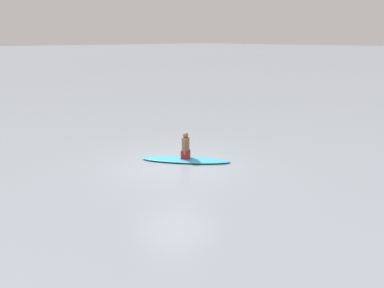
% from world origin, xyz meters
% --- Properties ---
extents(ground_plane, '(400.00, 400.00, 0.00)m').
position_xyz_m(ground_plane, '(0.00, 0.00, 0.00)').
color(ground_plane, gray).
extents(surfboard, '(2.51, 2.85, 0.10)m').
position_xyz_m(surfboard, '(0.50, 0.05, 0.05)').
color(surfboard, '#339EC6').
rests_on(surfboard, ground).
extents(person_paddler, '(0.39, 0.39, 0.93)m').
position_xyz_m(person_paddler, '(0.50, 0.05, 0.52)').
color(person_paddler, '#A51E23').
rests_on(person_paddler, surfboard).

